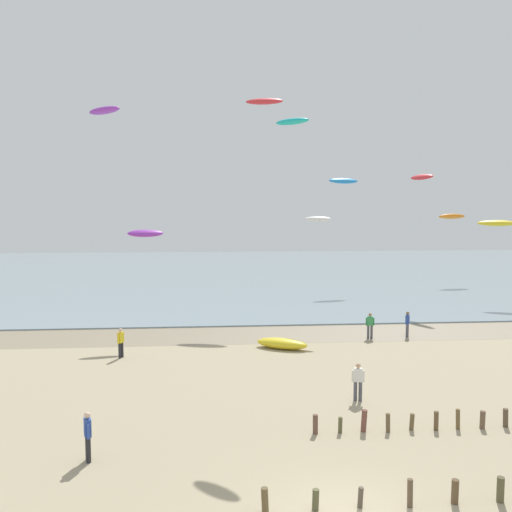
{
  "coord_description": "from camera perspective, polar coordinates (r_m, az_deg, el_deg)",
  "views": [
    {
      "loc": [
        -3.6,
        -13.76,
        8.45
      ],
      "look_at": [
        -1.56,
        11.16,
        6.33
      ],
      "focal_mm": 37.78,
      "sensor_mm": 36.0,
      "label": 1
    }
  ],
  "objects": [
    {
      "name": "kite_aloft_7",
      "position": [
        42.61,
        -15.78,
        14.61
      ],
      "size": [
        3.2,
        3.01,
        0.62
      ],
      "primitive_type": "ellipsoid",
      "rotation": [
        0.08,
        0.0,
        5.56
      ],
      "color": "purple"
    },
    {
      "name": "kite_aloft_2",
      "position": [
        59.17,
        9.23,
        7.87
      ],
      "size": [
        3.55,
        1.9,
        0.88
      ],
      "primitive_type": "ellipsoid",
      "rotation": [
        -0.36,
        0.0,
        3.36
      ],
      "color": "#2384D1"
    },
    {
      "name": "wet_sand_strip",
      "position": [
        37.1,
        1.02,
        -8.31
      ],
      "size": [
        120.0,
        5.2,
        0.01
      ],
      "primitive_type": "cube",
      "color": "gray",
      "rests_on": "ground"
    },
    {
      "name": "groyne_mid",
      "position": [
        24.08,
        25.31,
        -15.23
      ],
      "size": [
        15.28,
        0.34,
        0.86
      ],
      "color": "brown",
      "rests_on": "ground"
    },
    {
      "name": "kite_aloft_9",
      "position": [
        26.25,
        3.85,
        14.02
      ],
      "size": [
        1.75,
        1.67,
        0.3
      ],
      "primitive_type": "ellipsoid",
      "rotation": [
        0.0,
        0.0,
        5.55
      ],
      "color": "#19B2B7"
    },
    {
      "name": "person_left_flank",
      "position": [
        36.58,
        11.98,
        -7.14
      ],
      "size": [
        0.56,
        0.28,
        1.71
      ],
      "color": "#4C4C56",
      "rests_on": "ground"
    },
    {
      "name": "groyne_near",
      "position": [
        18.53,
        25.06,
        -21.55
      ],
      "size": [
        14.04,
        0.31,
        0.83
      ],
      "color": "brown",
      "rests_on": "ground"
    },
    {
      "name": "sea",
      "position": [
        74.12,
        -1.87,
        -1.66
      ],
      "size": [
        160.0,
        70.0,
        0.1
      ],
      "primitive_type": "cube",
      "color": "#7F939E",
      "rests_on": "ground"
    },
    {
      "name": "kite_aloft_1",
      "position": [
        48.52,
        0.89,
        16.06
      ],
      "size": [
        3.44,
        1.85,
        0.88
      ],
      "primitive_type": "ellipsoid",
      "rotation": [
        -0.39,
        0.0,
        2.92
      ],
      "color": "red"
    },
    {
      "name": "kite_aloft_4",
      "position": [
        50.52,
        17.15,
        8.0
      ],
      "size": [
        1.9,
        2.78,
        0.73
      ],
      "primitive_type": "ellipsoid",
      "rotation": [
        -0.44,
        0.0,
        1.98
      ],
      "color": "red"
    },
    {
      "name": "person_far_down_beach",
      "position": [
        24.91,
        10.75,
        -12.84
      ],
      "size": [
        0.56,
        0.29,
        1.71
      ],
      "color": "#4C4C56",
      "rests_on": "ground"
    },
    {
      "name": "grounded_kite",
      "position": [
        33.41,
        2.77,
        -9.24
      ],
      "size": [
        3.39,
        2.47,
        0.64
      ],
      "primitive_type": "ellipsoid",
      "rotation": [
        0.0,
        0.0,
        2.68
      ],
      "color": "yellow",
      "rests_on": "ground"
    },
    {
      "name": "kite_aloft_3",
      "position": [
        53.59,
        24.15,
        3.2
      ],
      "size": [
        3.51,
        2.33,
        0.7
      ],
      "primitive_type": "ellipsoid",
      "rotation": [
        0.17,
        0.0,
        5.89
      ],
      "color": "yellow"
    },
    {
      "name": "kite_aloft_6",
      "position": [
        66.45,
        20.02,
        3.96
      ],
      "size": [
        3.56,
        1.77,
        0.81
      ],
      "primitive_type": "ellipsoid",
      "rotation": [
        -0.26,
        0.0,
        0.18
      ],
      "color": "orange"
    },
    {
      "name": "person_right_flank",
      "position": [
        19.89,
        -17.39,
        -17.63
      ],
      "size": [
        0.32,
        0.55,
        1.71
      ],
      "color": "#232328",
      "rests_on": "ground"
    },
    {
      "name": "person_nearest_camera",
      "position": [
        37.65,
        15.74,
        -6.87
      ],
      "size": [
        0.37,
        0.51,
        1.71
      ],
      "color": "#4C4C56",
      "rests_on": "ground"
    },
    {
      "name": "kite_aloft_8",
      "position": [
        36.73,
        -11.63,
        2.37
      ],
      "size": [
        2.48,
        1.31,
        0.69
      ],
      "primitive_type": "ellipsoid",
      "rotation": [
        -0.5,
        0.0,
        3.35
      ],
      "color": "purple"
    },
    {
      "name": "kite_aloft_5",
      "position": [
        38.44,
        6.55,
        3.94
      ],
      "size": [
        2.0,
        1.18,
        0.48
      ],
      "primitive_type": "ellipsoid",
      "rotation": [
        -0.34,
        0.0,
        2.85
      ],
      "color": "white"
    },
    {
      "name": "person_mid_beach",
      "position": [
        32.22,
        -14.13,
        -8.82
      ],
      "size": [
        0.36,
        0.52,
        1.71
      ],
      "color": "#232328",
      "rests_on": "ground"
    }
  ]
}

